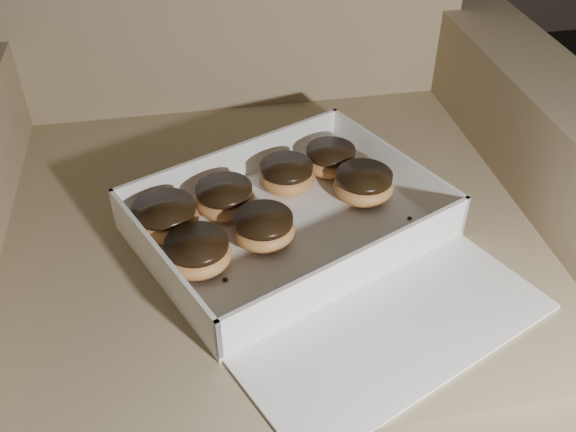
{
  "coord_description": "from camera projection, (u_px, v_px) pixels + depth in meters",
  "views": [
    {
      "loc": [
        -0.31,
        -0.01,
        1.04
      ],
      "look_at": [
        -0.19,
        0.66,
        0.49
      ],
      "focal_mm": 40.0,
      "sensor_mm": 36.0,
      "label": 1
    }
  ],
  "objects": [
    {
      "name": "donut_c",
      "position": [
        287.0,
        176.0,
        0.94
      ],
      "size": [
        0.08,
        0.08,
        0.04
      ],
      "color": "#C18643",
      "rests_on": "bakery_box"
    },
    {
      "name": "crumb_b",
      "position": [
        410.0,
        218.0,
        0.9
      ],
      "size": [
        0.01,
        0.01,
        0.0
      ],
      "primitive_type": "ellipsoid",
      "color": "black",
      "rests_on": "bakery_box"
    },
    {
      "name": "crumb_a",
      "position": [
        379.0,
        204.0,
        0.92
      ],
      "size": [
        0.01,
        0.01,
        0.0
      ],
      "primitive_type": "ellipsoid",
      "color": "black",
      "rests_on": "bakery_box"
    },
    {
      "name": "donut_a",
      "position": [
        264.0,
        228.0,
        0.85
      ],
      "size": [
        0.08,
        0.08,
        0.04
      ],
      "color": "#C18643",
      "rests_on": "bakery_box"
    },
    {
      "name": "donut_f",
      "position": [
        225.0,
        198.0,
        0.9
      ],
      "size": [
        0.09,
        0.09,
        0.04
      ],
      "color": "#C18643",
      "rests_on": "bakery_box"
    },
    {
      "name": "bakery_box",
      "position": [
        307.0,
        239.0,
        0.86
      ],
      "size": [
        0.54,
        0.57,
        0.07
      ],
      "rotation": [
        0.0,
        0.0,
        0.43
      ],
      "color": "white",
      "rests_on": "armchair"
    },
    {
      "name": "armchair",
      "position": [
        261.0,
        248.0,
        1.07
      ],
      "size": [
        0.99,
        0.84,
        1.04
      ],
      "color": "#978660",
      "rests_on": "floor"
    },
    {
      "name": "crumb_c",
      "position": [
        225.0,
        280.0,
        0.8
      ],
      "size": [
        0.01,
        0.01,
        0.0
      ],
      "primitive_type": "ellipsoid",
      "color": "black",
      "rests_on": "bakery_box"
    },
    {
      "name": "donut_e",
      "position": [
        198.0,
        253.0,
        0.81
      ],
      "size": [
        0.09,
        0.09,
        0.04
      ],
      "color": "#C18643",
      "rests_on": "bakery_box"
    },
    {
      "name": "donut_g",
      "position": [
        364.0,
        185.0,
        0.92
      ],
      "size": [
        0.09,
        0.09,
        0.04
      ],
      "color": "#C18643",
      "rests_on": "bakery_box"
    },
    {
      "name": "donut_b",
      "position": [
        165.0,
        218.0,
        0.86
      ],
      "size": [
        0.09,
        0.09,
        0.05
      ],
      "color": "#C18643",
      "rests_on": "bakery_box"
    },
    {
      "name": "donut_d",
      "position": [
        330.0,
        159.0,
        0.98
      ],
      "size": [
        0.08,
        0.08,
        0.04
      ],
      "color": "#C18643",
      "rests_on": "bakery_box"
    }
  ]
}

